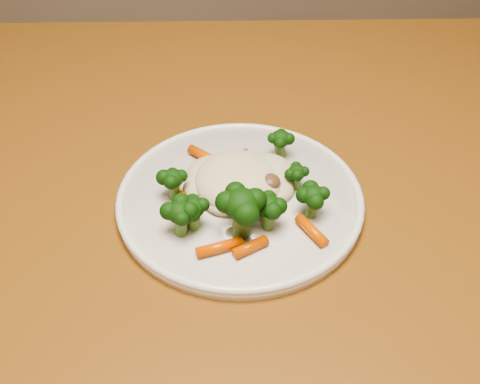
# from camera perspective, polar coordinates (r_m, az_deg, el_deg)

# --- Properties ---
(dining_table) EXTENTS (1.39, 1.00, 0.75)m
(dining_table) POSITION_cam_1_polar(r_m,az_deg,el_deg) (0.79, 0.37, -4.17)
(dining_table) COLOR brown
(dining_table) RESTS_ON ground
(plate) EXTENTS (0.28, 0.28, 0.01)m
(plate) POSITION_cam_1_polar(r_m,az_deg,el_deg) (0.70, -0.00, -0.84)
(plate) COLOR white
(plate) RESTS_ON dining_table
(meal) EXTENTS (0.19, 0.19, 0.06)m
(meal) POSITION_cam_1_polar(r_m,az_deg,el_deg) (0.67, -0.04, 0.38)
(meal) COLOR beige
(meal) RESTS_ON plate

